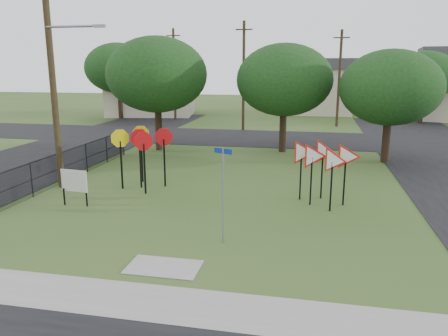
# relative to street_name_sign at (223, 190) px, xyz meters

# --- Properties ---
(ground) EXTENTS (140.00, 140.00, 0.00)m
(ground) POSITION_rel_street_name_sign_xyz_m (-1.26, 0.35, -1.72)
(ground) COLOR #314E1D
(sidewalk) EXTENTS (30.00, 1.60, 0.02)m
(sidewalk) POSITION_rel_street_name_sign_xyz_m (-1.26, -3.85, -1.71)
(sidewalk) COLOR gray
(sidewalk) RESTS_ON ground
(planting_strip) EXTENTS (30.00, 0.80, 0.02)m
(planting_strip) POSITION_rel_street_name_sign_xyz_m (-1.26, -5.05, -1.72)
(planting_strip) COLOR #314E1D
(planting_strip) RESTS_ON ground
(street_left) EXTENTS (8.00, 50.00, 0.02)m
(street_left) POSITION_rel_street_name_sign_xyz_m (-13.26, 10.35, -1.71)
(street_left) COLOR black
(street_left) RESTS_ON ground
(street_far) EXTENTS (60.00, 8.00, 0.02)m
(street_far) POSITION_rel_street_name_sign_xyz_m (-1.26, 20.35, -1.71)
(street_far) COLOR black
(street_far) RESTS_ON ground
(curb_pad) EXTENTS (2.00, 1.20, 0.02)m
(curb_pad) POSITION_rel_street_name_sign_xyz_m (-1.26, -2.05, -1.71)
(curb_pad) COLOR gray
(curb_pad) RESTS_ON ground
(street_name_sign) EXTENTS (0.58, 0.25, 3.01)m
(street_name_sign) POSITION_rel_street_name_sign_xyz_m (0.00, 0.00, 0.00)
(street_name_sign) COLOR gray
(street_name_sign) RESTS_ON ground
(stop_sign_cluster) EXTENTS (2.50, 2.14, 2.72)m
(stop_sign_cluster) POSITION_rel_street_name_sign_xyz_m (-4.84, 5.50, 0.27)
(stop_sign_cluster) COLOR black
(stop_sign_cluster) RESTS_ON ground
(yield_sign_cluster) EXTENTS (2.83, 2.09, 2.54)m
(yield_sign_cluster) POSITION_rel_street_name_sign_xyz_m (3.04, 4.66, 0.14)
(yield_sign_cluster) COLOR black
(yield_sign_cluster) RESTS_ON ground
(info_board) EXTENTS (1.16, 0.18, 1.46)m
(info_board) POSITION_rel_street_name_sign_xyz_m (-6.48, 2.46, -0.75)
(info_board) COLOR black
(info_board) RESTS_ON ground
(utility_pole_main) EXTENTS (3.55, 0.33, 10.00)m
(utility_pole_main) POSITION_rel_street_name_sign_xyz_m (-8.49, 4.85, 3.49)
(utility_pole_main) COLOR #3A2D1B
(utility_pole_main) RESTS_ON ground
(far_pole_a) EXTENTS (1.40, 0.24, 9.00)m
(far_pole_a) POSITION_rel_street_name_sign_xyz_m (-3.26, 24.35, 2.88)
(far_pole_a) COLOR #3A2D1B
(far_pole_a) RESTS_ON ground
(far_pole_b) EXTENTS (1.40, 0.24, 8.50)m
(far_pole_b) POSITION_rel_street_name_sign_xyz_m (4.74, 28.35, 2.63)
(far_pole_b) COLOR #3A2D1B
(far_pole_b) RESTS_ON ground
(far_pole_c) EXTENTS (1.40, 0.24, 9.00)m
(far_pole_c) POSITION_rel_street_name_sign_xyz_m (-11.26, 30.35, 2.88)
(far_pole_c) COLOR #3A2D1B
(far_pole_c) RESTS_ON ground
(fence_run) EXTENTS (0.05, 11.55, 1.50)m
(fence_run) POSITION_rel_street_name_sign_xyz_m (-8.86, 6.60, -0.94)
(fence_run) COLOR black
(fence_run) RESTS_ON ground
(house_left) EXTENTS (10.58, 8.88, 7.20)m
(house_left) POSITION_rel_street_name_sign_xyz_m (-15.26, 34.35, 1.93)
(house_left) COLOR beige
(house_left) RESTS_ON ground
(house_mid) EXTENTS (8.40, 8.40, 6.20)m
(house_mid) POSITION_rel_street_name_sign_xyz_m (2.74, 40.35, 1.43)
(house_mid) COLOR beige
(house_mid) RESTS_ON ground
(tree_near_left) EXTENTS (6.40, 6.40, 7.27)m
(tree_near_left) POSITION_rel_street_name_sign_xyz_m (-7.26, 14.35, 3.13)
(tree_near_left) COLOR #2E2014
(tree_near_left) RESTS_ON ground
(tree_near_mid) EXTENTS (6.00, 6.00, 6.80)m
(tree_near_mid) POSITION_rel_street_name_sign_xyz_m (0.74, 15.35, 2.82)
(tree_near_mid) COLOR #2E2014
(tree_near_mid) RESTS_ON ground
(tree_near_right) EXTENTS (5.60, 5.60, 6.33)m
(tree_near_right) POSITION_rel_street_name_sign_xyz_m (6.74, 13.35, 2.50)
(tree_near_right) COLOR #2E2014
(tree_near_right) RESTS_ON ground
(tree_far_left) EXTENTS (6.80, 6.80, 7.73)m
(tree_far_left) POSITION_rel_street_name_sign_xyz_m (-17.26, 30.35, 3.45)
(tree_far_left) COLOR #2E2014
(tree_far_left) RESTS_ON ground
(tree_far_right) EXTENTS (6.00, 6.00, 6.80)m
(tree_far_right) POSITION_rel_street_name_sign_xyz_m (12.74, 32.35, 2.82)
(tree_far_right) COLOR #2E2014
(tree_far_right) RESTS_ON ground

